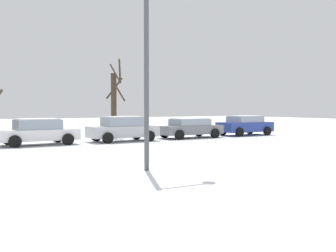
% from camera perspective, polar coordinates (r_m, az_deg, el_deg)
% --- Properties ---
extents(ground_plane, '(120.00, 120.00, 0.00)m').
position_cam_1_polar(ground_plane, '(14.60, -19.13, -5.62)').
color(ground_plane, white).
extents(road_surface, '(80.00, 8.56, 0.00)m').
position_cam_1_polar(road_surface, '(17.80, -21.29, -4.18)').
color(road_surface, silver).
rests_on(road_surface, ground).
extents(street_lamp, '(1.85, 0.36, 6.19)m').
position_cam_1_polar(street_lamp, '(13.39, -1.86, 9.91)').
color(street_lamp, '#4C4F54').
rests_on(street_lamp, ground).
extents(parked_car_white, '(4.25, 2.19, 1.45)m').
position_cam_1_polar(parked_car_white, '(23.19, -17.89, -0.75)').
color(parked_car_white, white).
rests_on(parked_car_white, ground).
extents(parked_car_silver, '(4.21, 2.01, 1.52)m').
position_cam_1_polar(parked_car_silver, '(24.56, -6.37, -0.38)').
color(parked_car_silver, silver).
rests_on(parked_car_silver, ground).
extents(parked_car_gray, '(4.40, 2.09, 1.33)m').
position_cam_1_polar(parked_car_gray, '(27.15, 3.08, -0.24)').
color(parked_car_gray, slate).
rests_on(parked_car_gray, ground).
extents(parked_car_blue, '(4.15, 2.11, 1.45)m').
position_cam_1_polar(parked_car_blue, '(30.29, 10.79, 0.12)').
color(parked_car_blue, '#283D93').
rests_on(parked_car_blue, ground).
extents(tree_far_right, '(1.26, 1.64, 5.36)m').
position_cam_1_polar(tree_far_right, '(28.19, -7.58, 3.33)').
color(tree_far_right, '#423326').
rests_on(tree_far_right, ground).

